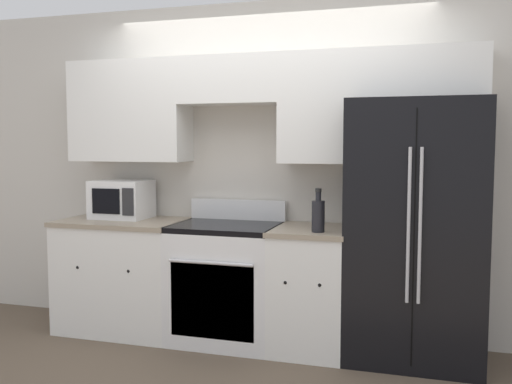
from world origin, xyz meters
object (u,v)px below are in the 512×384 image
Objects in this scene: oven_range at (226,282)px; microwave at (122,199)px; bottle at (318,215)px; refrigerator at (415,231)px.

microwave is (-0.94, 0.10, 0.59)m from oven_range.
oven_range is 0.94m from bottle.
refrigerator reaches higher than oven_range.
bottle is at bearing -12.83° from oven_range.
refrigerator is 5.96× the size of bottle.
microwave reaches higher than oven_range.
microwave is (-2.31, 0.07, 0.15)m from refrigerator.
refrigerator is at bearing 17.09° from bottle.
bottle is at bearing -8.96° from microwave.
microwave is 1.69m from bottle.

